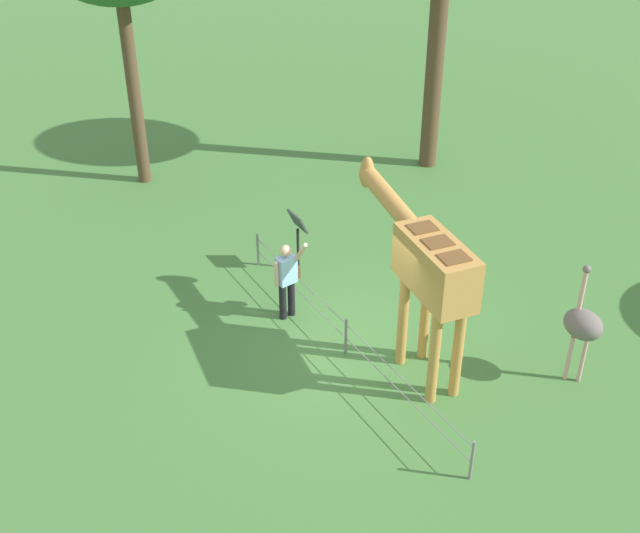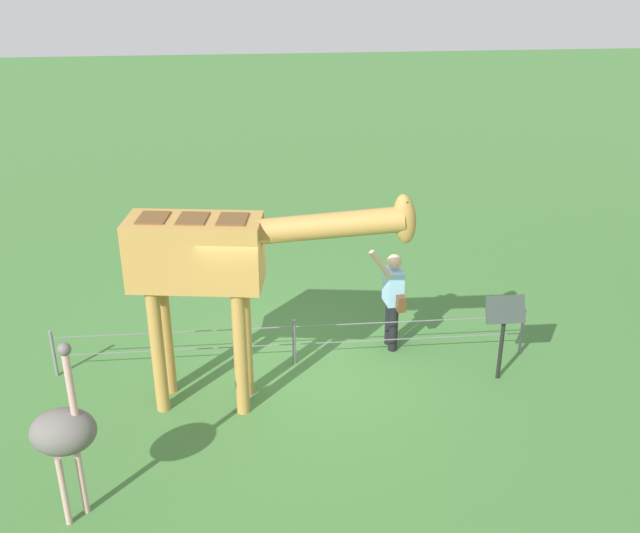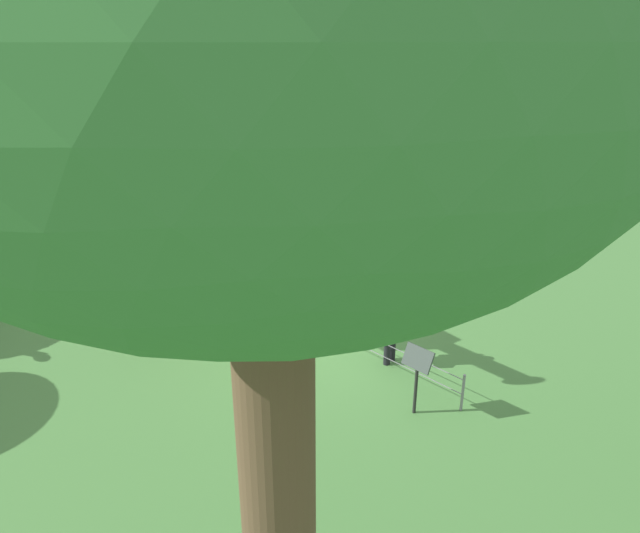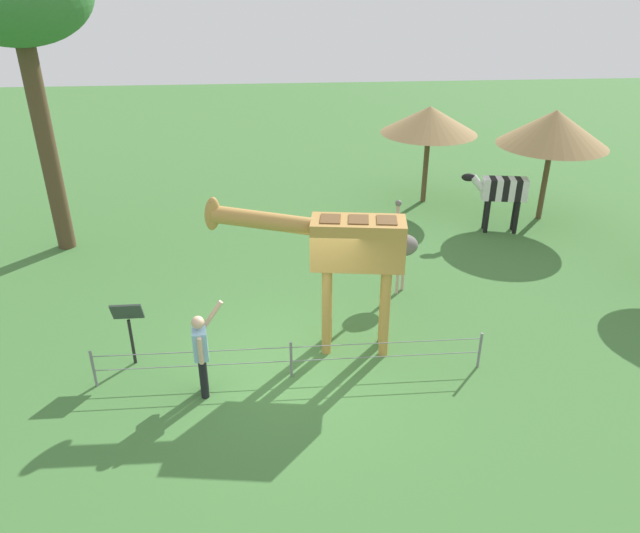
{
  "view_description": "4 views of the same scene",
  "coord_description": "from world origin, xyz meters",
  "px_view_note": "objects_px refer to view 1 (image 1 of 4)",
  "views": [
    {
      "loc": [
        -9.69,
        6.42,
        9.06
      ],
      "look_at": [
        0.35,
        0.53,
        1.76
      ],
      "focal_mm": 45.18,
      "sensor_mm": 36.0,
      "label": 1
    },
    {
      "loc": [
        -0.51,
        -9.4,
        6.04
      ],
      "look_at": [
        0.29,
        -0.81,
        2.07
      ],
      "focal_mm": 41.78,
      "sensor_mm": 36.0,
      "label": 2
    },
    {
      "loc": [
        7.78,
        -7.59,
        6.24
      ],
      "look_at": [
        -0.13,
        0.18,
        1.78
      ],
      "focal_mm": 31.62,
      "sensor_mm": 36.0,
      "label": 3
    },
    {
      "loc": [
        0.21,
        9.12,
        6.78
      ],
      "look_at": [
        -0.56,
        -0.21,
        2.03
      ],
      "focal_mm": 33.61,
      "sensor_mm": 36.0,
      "label": 4
    }
  ],
  "objects_px": {
    "giraffe": "(426,265)",
    "ostrich": "(583,324)",
    "visitor": "(287,277)",
    "info_sign": "(298,229)"
  },
  "relations": [
    {
      "from": "giraffe",
      "to": "ostrich",
      "type": "distance_m",
      "value": 2.81
    },
    {
      "from": "giraffe",
      "to": "visitor",
      "type": "relative_size",
      "value": 2.1
    },
    {
      "from": "giraffe",
      "to": "info_sign",
      "type": "distance_m",
      "value": 4.11
    },
    {
      "from": "visitor",
      "to": "info_sign",
      "type": "height_order",
      "value": "visitor"
    },
    {
      "from": "giraffe",
      "to": "visitor",
      "type": "bearing_deg",
      "value": 26.13
    },
    {
      "from": "info_sign",
      "to": "ostrich",
      "type": "bearing_deg",
      "value": -157.29
    },
    {
      "from": "visitor",
      "to": "ostrich",
      "type": "distance_m",
      "value": 5.32
    },
    {
      "from": "ostrich",
      "to": "info_sign",
      "type": "relative_size",
      "value": 1.7
    },
    {
      "from": "visitor",
      "to": "ostrich",
      "type": "relative_size",
      "value": 0.78
    },
    {
      "from": "ostrich",
      "to": "visitor",
      "type": "bearing_deg",
      "value": 38.84
    }
  ]
}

